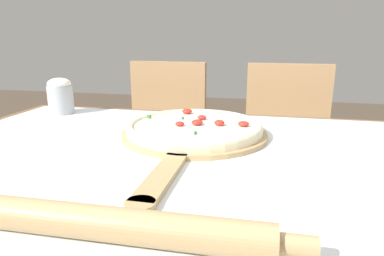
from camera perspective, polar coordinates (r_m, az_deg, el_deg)
name	(u,v)px	position (r m, az deg, el deg)	size (l,w,h in m)	color
dining_table	(175,198)	(0.83, -2.90, -11.58)	(1.32, 0.90, 0.76)	brown
towel_cloth	(174,153)	(0.79, -3.01, -4.22)	(1.24, 0.82, 0.00)	silver
pizza_peel	(192,137)	(0.88, 0.06, -1.43)	(0.38, 0.62, 0.01)	tan
pizza	(195,127)	(0.90, 0.43, 0.18)	(0.36, 0.36, 0.03)	beige
rolling_pin	(119,225)	(0.47, -12.13, -15.54)	(0.49, 0.05, 0.05)	tan
chair_left	(163,141)	(1.68, -4.78, -2.17)	(0.41, 0.41, 0.90)	tan
chair_right	(285,149)	(1.62, 15.27, -3.40)	(0.41, 0.41, 0.90)	tan
flour_cup	(60,96)	(1.25, -21.09, 5.05)	(0.08, 0.08, 0.12)	#B2B7BC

